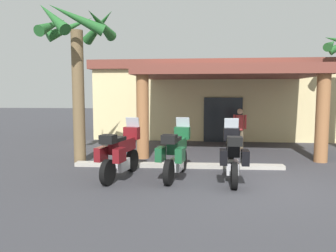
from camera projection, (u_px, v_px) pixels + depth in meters
ground_plane at (248, 183)px, 8.61m from camera, size 80.00×80.00×0.00m
motel_building at (221, 98)px, 18.18m from camera, size 13.29×10.81×3.91m
motorcycle_maroon at (120, 153)px, 9.06m from camera, size 0.94×2.18×1.61m
motorcycle_green at (176, 153)px, 9.07m from camera, size 0.89×2.20×1.61m
motorcycle_black at (233, 155)px, 8.75m from camera, size 0.72×2.21×1.61m
pedestrian at (240, 126)px, 13.34m from camera, size 0.52×0.32×1.69m
palm_tree_roadside at (76, 48)px, 10.72m from camera, size 2.56×2.62×5.23m
curb_strip at (178, 165)px, 10.44m from camera, size 6.52×0.36×0.12m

